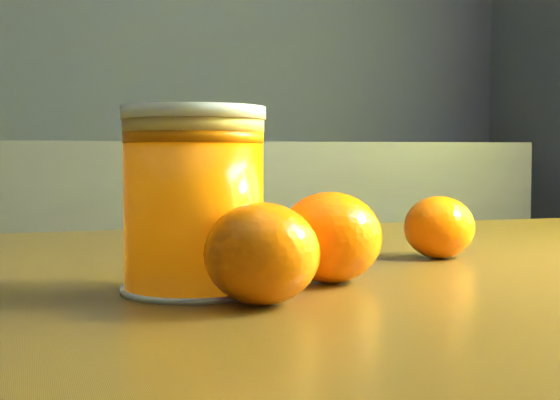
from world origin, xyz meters
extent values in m
cube|color=brown|center=(0.84, 0.06, 0.76)|extent=(1.13, 0.87, 0.04)
cylinder|color=orange|center=(0.73, -0.03, 0.83)|extent=(0.09, 0.09, 0.10)
cylinder|color=#E6BC5D|center=(0.73, -0.03, 0.88)|extent=(0.09, 0.09, 0.01)
cylinder|color=silver|center=(0.73, -0.03, 0.89)|extent=(0.09, 0.09, 0.01)
ellipsoid|color=#FF6E05|center=(0.82, -0.01, 0.81)|extent=(0.07, 0.07, 0.06)
ellipsoid|color=#FF6E05|center=(0.94, 0.10, 0.81)|extent=(0.07, 0.07, 0.05)
ellipsoid|color=#FF6E05|center=(0.77, -0.08, 0.81)|extent=(0.08, 0.08, 0.06)
camera|label=1|loc=(0.70, -0.51, 0.86)|focal=50.00mm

